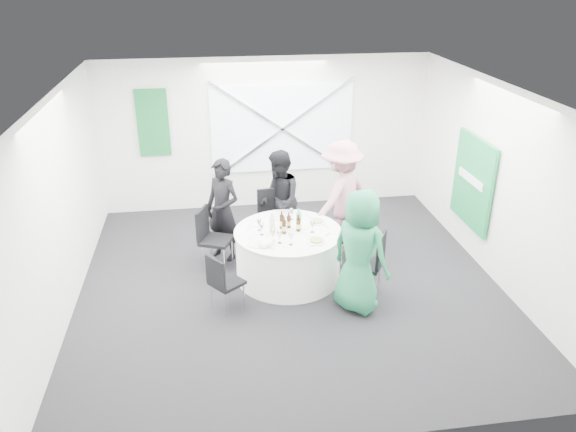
{
  "coord_description": "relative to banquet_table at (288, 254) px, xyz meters",
  "views": [
    {
      "loc": [
        -1.07,
        -6.97,
        4.31
      ],
      "look_at": [
        0.0,
        0.2,
        1.0
      ],
      "focal_mm": 35.0,
      "sensor_mm": 36.0,
      "label": 1
    }
  ],
  "objects": [
    {
      "name": "wine_glass_d",
      "position": [
        -0.02,
        -0.43,
        0.5
      ],
      "size": [
        0.07,
        0.07,
        0.17
      ],
      "color": "white",
      "rests_on": "banquet_table"
    },
    {
      "name": "banquet_table",
      "position": [
        0.0,
        0.0,
        0.0
      ],
      "size": [
        1.56,
        1.56,
        0.76
      ],
      "color": "white",
      "rests_on": "floor"
    },
    {
      "name": "plate_front_right",
      "position": [
        0.34,
        -0.39,
        0.4
      ],
      "size": [
        0.28,
        0.28,
        0.04
      ],
      "color": "white",
      "rests_on": "banquet_table"
    },
    {
      "name": "green_banner",
      "position": [
        -2.0,
        2.75,
        1.32
      ],
      "size": [
        0.55,
        0.04,
        1.2
      ],
      "primitive_type": "cube",
      "color": "#146737",
      "rests_on": "wall_back"
    },
    {
      "name": "plate_back",
      "position": [
        -0.03,
        0.49,
        0.39
      ],
      "size": [
        0.29,
        0.29,
        0.01
      ],
      "color": "white",
      "rests_on": "banquet_table"
    },
    {
      "name": "wall_front",
      "position": [
        0.0,
        -3.2,
        1.02
      ],
      "size": [
        6.0,
        0.0,
        6.0
      ],
      "primitive_type": "plane",
      "rotation": [
        -1.57,
        0.0,
        0.0
      ],
      "color": "white",
      "rests_on": "floor"
    },
    {
      "name": "wall_back",
      "position": [
        0.0,
        2.8,
        1.02
      ],
      "size": [
        6.0,
        0.0,
        6.0
      ],
      "primitive_type": "plane",
      "rotation": [
        1.57,
        0.0,
        0.0
      ],
      "color": "white",
      "rests_on": "floor"
    },
    {
      "name": "wine_glass_g",
      "position": [
        0.34,
        -0.09,
        0.5
      ],
      "size": [
        0.07,
        0.07,
        0.17
      ],
      "color": "white",
      "rests_on": "banquet_table"
    },
    {
      "name": "wine_glass_c",
      "position": [
        -0.41,
        0.09,
        0.5
      ],
      "size": [
        0.07,
        0.07,
        0.17
      ],
      "color": "white",
      "rests_on": "banquet_table"
    },
    {
      "name": "napkin",
      "position": [
        -0.36,
        -0.41,
        0.42
      ],
      "size": [
        0.21,
        0.2,
        0.05
      ],
      "primitive_type": "cube",
      "rotation": [
        0.0,
        0.0,
        0.64
      ],
      "color": "white",
      "rests_on": "plate_front_left"
    },
    {
      "name": "window_panel",
      "position": [
        0.3,
        2.76,
        1.12
      ],
      "size": [
        2.6,
        0.03,
        1.6
      ],
      "primitive_type": "cube",
      "color": "silver",
      "rests_on": "wall_back"
    },
    {
      "name": "clear_water_bottle",
      "position": [
        -0.23,
        -0.03,
        0.5
      ],
      "size": [
        0.08,
        0.08,
        0.31
      ],
      "color": "silver",
      "rests_on": "banquet_table"
    },
    {
      "name": "knife_c",
      "position": [
        -0.31,
        -0.49,
        0.38
      ],
      "size": [
        0.11,
        0.12,
        0.01
      ],
      "primitive_type": "cube",
      "rotation": [
        0.0,
        0.0,
        -2.43
      ],
      "color": "silver",
      "rests_on": "banquet_table"
    },
    {
      "name": "plate_back_right",
      "position": [
        0.47,
        0.23,
        0.4
      ],
      "size": [
        0.27,
        0.27,
        0.04
      ],
      "color": "white",
      "rests_on": "banquet_table"
    },
    {
      "name": "wine_glass_e",
      "position": [
        -0.39,
        -0.06,
        0.5
      ],
      "size": [
        0.07,
        0.07,
        0.17
      ],
      "color": "white",
      "rests_on": "banquet_table"
    },
    {
      "name": "chair_front_left",
      "position": [
        -0.99,
        -0.75,
        0.11
      ],
      "size": [
        0.53,
        0.53,
        0.84
      ],
      "rotation": [
        0.0,
        0.0,
        2.22
      ],
      "color": "black",
      "rests_on": "floor"
    },
    {
      "name": "beer_bottle_b",
      "position": [
        0.03,
        0.12,
        0.47
      ],
      "size": [
        0.06,
        0.06,
        0.24
      ],
      "color": "#371B0A",
      "rests_on": "banquet_table"
    },
    {
      "name": "fork_d",
      "position": [
        -0.39,
        0.43,
        0.38
      ],
      "size": [
        0.09,
        0.14,
        0.01
      ],
      "primitive_type": "cube",
      "rotation": [
        0.0,
        0.0,
        2.61
      ],
      "color": "silver",
      "rests_on": "banquet_table"
    },
    {
      "name": "fork_b",
      "position": [
        0.26,
        -0.51,
        0.38
      ],
      "size": [
        0.12,
        0.12,
        0.01
      ],
      "primitive_type": "cube",
      "rotation": [
        0.0,
        0.0,
        -0.8
      ],
      "color": "silver",
      "rests_on": "banquet_table"
    },
    {
      "name": "fork_a",
      "position": [
        0.57,
        0.08,
        0.38
      ],
      "size": [
        0.08,
        0.14,
        0.01
      ],
      "primitive_type": "cube",
      "rotation": [
        0.0,
        0.0,
        0.44
      ],
      "color": "silver",
      "rests_on": "banquet_table"
    },
    {
      "name": "green_sign",
      "position": [
        2.94,
        0.4,
        0.82
      ],
      "size": [
        0.05,
        1.2,
        1.4
      ],
      "primitive_type": "cube",
      "color": "#178240",
      "rests_on": "wall_right"
    },
    {
      "name": "beer_bottle_d",
      "position": [
        -0.07,
        -0.06,
        0.48
      ],
      "size": [
        0.06,
        0.06,
        0.26
      ],
      "color": "#371B0A",
      "rests_on": "banquet_table"
    },
    {
      "name": "beer_bottle_a",
      "position": [
        -0.08,
        0.1,
        0.48
      ],
      "size": [
        0.06,
        0.06,
        0.27
      ],
      "color": "#371B0A",
      "rests_on": "banquet_table"
    },
    {
      "name": "plate_back_left",
      "position": [
        -0.44,
        0.32,
        0.39
      ],
      "size": [
        0.24,
        0.24,
        0.01
      ],
      "color": "white",
      "rests_on": "banquet_table"
    },
    {
      "name": "window_brace_b",
      "position": [
        0.3,
        2.72,
        1.12
      ],
      "size": [
        2.63,
        0.05,
        1.84
      ],
      "primitive_type": "cube",
      "rotation": [
        0.0,
        -0.97,
        0.0
      ],
      "color": "silver",
      "rests_on": "window_panel"
    },
    {
      "name": "chair_back_right",
      "position": [
        1.03,
        0.41,
        0.17
      ],
      "size": [
        0.56,
        0.56,
        0.94
      ],
      "rotation": [
        0.0,
        0.0,
        -1.2
      ],
      "color": "black",
      "rests_on": "floor"
    },
    {
      "name": "person_woman_pink",
      "position": [
        0.97,
        0.82,
        0.53
      ],
      "size": [
        1.25,
        1.17,
        1.82
      ],
      "primitive_type": "imported",
      "rotation": [
        0.0,
        0.0,
        -2.44
      ],
      "color": "#C9828F",
      "rests_on": "floor"
    },
    {
      "name": "floor",
      "position": [
        0.0,
        -0.2,
        -0.38
      ],
      "size": [
        6.0,
        6.0,
        0.0
      ],
      "primitive_type": "plane",
      "color": "black",
      "rests_on": "ground"
    },
    {
      "name": "ceiling",
      "position": [
        0.0,
        -0.2,
        2.42
      ],
      "size": [
        6.0,
        6.0,
        0.0
      ],
      "primitive_type": "plane",
      "rotation": [
        3.14,
        0.0,
        0.0
      ],
      "color": "white",
      "rests_on": "wall_back"
    },
    {
      "name": "person_woman_green",
      "position": [
        0.81,
        -0.93,
        0.47
      ],
      "size": [
        0.96,
        0.99,
        1.71
      ],
      "primitive_type": "imported",
      "rotation": [
        0.0,
        0.0,
        2.29
      ],
      "color": "#217C50",
      "rests_on": "floor"
    },
    {
      "name": "wall_left",
      "position": [
        -3.0,
        -0.2,
        1.02
      ],
      "size": [
        0.0,
        6.0,
        6.0
      ],
      "primitive_type": "plane",
      "rotation": [
        1.57,
        0.0,
        1.57
      ],
      "color": "white",
      "rests_on": "floor"
    },
    {
      "name": "wine_glass_a",
      "position": [
        -0.25,
        -0.29,
        0.5
      ],
      "size": [
        0.07,
        0.07,
        0.17
      ],
      "color": "white",
      "rests_on": "banquet_table"
    },
    {
      "name": "knife_d",
      "position": [
        -0.55,
        0.18,
        0.38
      ],
      "size": [
        0.1,
        0.13,
        0.01
      ],
      "primitive_type": "cube",
      "rotation": [
        0.0,
        0.0,
        2.53
      ],
      "color": "silver",
      "rests_on": "banquet_table"
    },
    {
      "name": "knife_a",
      "position": [
        0.39,
        0.43,
        0.38
      ],
      "size": [
        0.09,
        0.14,
        0.01
      ],
      "primitive_type": "cube",
      "rotation": [
        0.0,
        0.0,
        0.53
      ],
      "color": "silver",
      "rests_on": "banquet_table"
    },
    {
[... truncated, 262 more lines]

